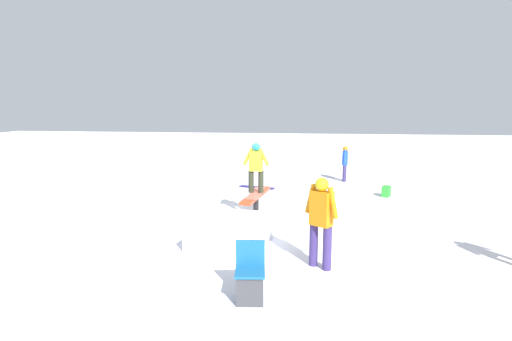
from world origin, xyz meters
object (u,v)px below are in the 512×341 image
(bystander_orange, at_px, (321,218))
(backpack_on_snow, at_px, (386,191))
(rail_feature, at_px, (256,198))
(main_rider_on_rail, at_px, (256,169))
(bystander_blue, at_px, (345,162))
(loose_snowboard_navy, at_px, (257,187))
(folding_chair, at_px, (250,273))

(bystander_orange, xyz_separation_m, backpack_on_snow, (5.90, -2.26, -0.75))
(rail_feature, xyz_separation_m, main_rider_on_rail, (0.00, 0.00, 0.74))
(bystander_blue, xyz_separation_m, backpack_on_snow, (-2.47, -1.09, -0.58))
(rail_feature, bearing_deg, loose_snowboard_navy, 15.51)
(rail_feature, relative_size, main_rider_on_rail, 1.43)
(bystander_orange, bearing_deg, backpack_on_snow, -74.63)
(loose_snowboard_navy, bearing_deg, main_rider_on_rail, -68.36)
(rail_feature, height_order, bystander_orange, bystander_orange)
(rail_feature, distance_m, folding_chair, 4.32)
(backpack_on_snow, bearing_deg, bystander_orange, 5.81)
(bystander_orange, bearing_deg, bystander_blue, -61.65)
(main_rider_on_rail, xyz_separation_m, loose_snowboard_navy, (3.77, 0.45, -1.27))
(main_rider_on_rail, height_order, bystander_blue, main_rider_on_rail)
(main_rider_on_rail, xyz_separation_m, folding_chair, (-4.30, -0.46, -0.87))
(bystander_orange, xyz_separation_m, loose_snowboard_navy, (6.73, 1.99, -0.91))
(folding_chair, bearing_deg, loose_snowboard_navy, 89.86)
(bystander_blue, xyz_separation_m, bystander_orange, (-8.37, 1.17, 0.17))
(rail_feature, height_order, bystander_blue, bystander_blue)
(loose_snowboard_navy, xyz_separation_m, backpack_on_snow, (-0.83, -4.25, 0.16))
(rail_feature, bearing_deg, bystander_orange, -143.88)
(rail_feature, relative_size, folding_chair, 2.21)
(main_rider_on_rail, relative_size, bystander_blue, 1.02)
(bystander_orange, relative_size, folding_chair, 1.87)
(bystander_blue, height_order, bystander_orange, bystander_orange)
(rail_feature, xyz_separation_m, bystander_blue, (5.41, -2.71, 0.21))
(folding_chair, height_order, backpack_on_snow, folding_chair)
(loose_snowboard_navy, height_order, folding_chair, folding_chair)
(bystander_blue, distance_m, folding_chair, 9.97)
(bystander_orange, bearing_deg, folding_chair, 87.48)
(bystander_orange, bearing_deg, main_rider_on_rail, -26.22)
(bystander_blue, bearing_deg, bystander_orange, -179.72)
(rail_feature, bearing_deg, backpack_on_snow, -43.60)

